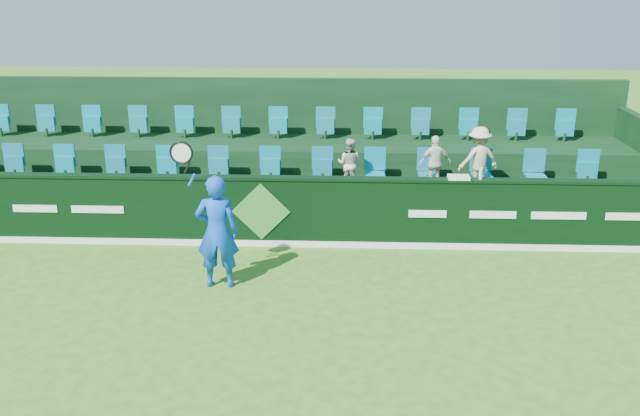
{
  "coord_description": "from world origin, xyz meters",
  "views": [
    {
      "loc": [
        1.63,
        -8.65,
        4.97
      ],
      "look_at": [
        1.15,
        2.8,
        1.15
      ],
      "focal_mm": 40.0,
      "sensor_mm": 36.0,
      "label": 1
    }
  ],
  "objects_px": {
    "tennis_player": "(217,231)",
    "spectator_right": "(479,159)",
    "towel": "(459,177)",
    "drinks_bottle": "(481,173)",
    "spectator_left": "(349,164)",
    "spectator_middle": "(435,163)"
  },
  "relations": [
    {
      "from": "tennis_player",
      "to": "towel",
      "type": "distance_m",
      "value": 4.57
    },
    {
      "from": "tennis_player",
      "to": "spectator_left",
      "type": "distance_m",
      "value": 3.71
    },
    {
      "from": "tennis_player",
      "to": "spectator_middle",
      "type": "bearing_deg",
      "value": 38.12
    },
    {
      "from": "spectator_right",
      "to": "drinks_bottle",
      "type": "bearing_deg",
      "value": 64.69
    },
    {
      "from": "towel",
      "to": "drinks_bottle",
      "type": "distance_m",
      "value": 0.41
    },
    {
      "from": "spectator_left",
      "to": "spectator_right",
      "type": "height_order",
      "value": "spectator_right"
    },
    {
      "from": "tennis_player",
      "to": "towel",
      "type": "bearing_deg",
      "value": 24.54
    },
    {
      "from": "tennis_player",
      "to": "spectator_right",
      "type": "height_order",
      "value": "tennis_player"
    },
    {
      "from": "spectator_right",
      "to": "drinks_bottle",
      "type": "relative_size",
      "value": 5.88
    },
    {
      "from": "tennis_player",
      "to": "spectator_middle",
      "type": "height_order",
      "value": "tennis_player"
    },
    {
      "from": "spectator_left",
      "to": "drinks_bottle",
      "type": "height_order",
      "value": "spectator_left"
    },
    {
      "from": "spectator_right",
      "to": "towel",
      "type": "bearing_deg",
      "value": 46.19
    },
    {
      "from": "spectator_left",
      "to": "spectator_middle",
      "type": "distance_m",
      "value": 1.7
    },
    {
      "from": "spectator_left",
      "to": "spectator_middle",
      "type": "bearing_deg",
      "value": -163.89
    },
    {
      "from": "spectator_left",
      "to": "towel",
      "type": "height_order",
      "value": "spectator_left"
    },
    {
      "from": "spectator_right",
      "to": "towel",
      "type": "distance_m",
      "value": 1.25
    },
    {
      "from": "spectator_left",
      "to": "towel",
      "type": "relative_size",
      "value": 2.64
    },
    {
      "from": "tennis_player",
      "to": "towel",
      "type": "relative_size",
      "value": 6.5
    },
    {
      "from": "spectator_middle",
      "to": "towel",
      "type": "height_order",
      "value": "spectator_middle"
    },
    {
      "from": "tennis_player",
      "to": "drinks_bottle",
      "type": "distance_m",
      "value": 4.95
    },
    {
      "from": "tennis_player",
      "to": "spectator_right",
      "type": "xyz_separation_m",
      "value": [
        4.69,
        3.01,
        0.48
      ]
    },
    {
      "from": "tennis_player",
      "to": "spectator_left",
      "type": "xyz_separation_m",
      "value": [
        2.14,
        3.01,
        0.35
      ]
    }
  ]
}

